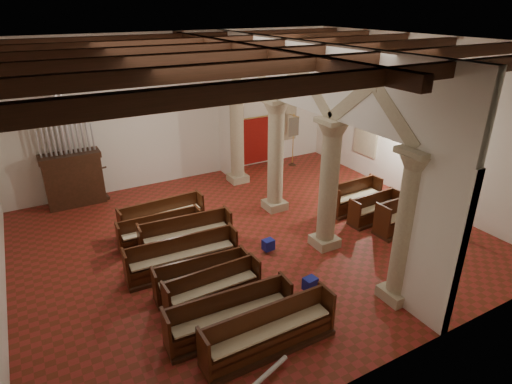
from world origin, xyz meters
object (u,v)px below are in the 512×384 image
object	(u,v)px
pipe_organ	(72,170)
lectern	(100,185)
nave_pew_0	(269,337)
aisle_pew_0	(405,219)
processional_banner	(293,148)

from	to	relation	value
pipe_organ	lectern	distance (m)	1.18
nave_pew_0	aisle_pew_0	xyz separation A→B (m)	(6.71, 2.44, 0.03)
aisle_pew_0	nave_pew_0	bearing A→B (deg)	-161.18
pipe_organ	lectern	xyz separation A→B (m)	(0.87, -0.01, -0.80)
processional_banner	nave_pew_0	bearing A→B (deg)	-130.95
pipe_organ	aisle_pew_0	bearing A→B (deg)	-39.00
nave_pew_0	processional_banner	bearing A→B (deg)	53.67
pipe_organ	lectern	bearing A→B (deg)	-0.82
pipe_organ	aisle_pew_0	size ratio (longest dim) A/B	1.96
lectern	aisle_pew_0	world-z (taller)	lectern
lectern	processional_banner	xyz separation A→B (m)	(8.57, -0.45, 0.24)
lectern	nave_pew_0	bearing A→B (deg)	-86.17
pipe_organ	aisle_pew_0	world-z (taller)	pipe_organ
pipe_organ	processional_banner	distance (m)	9.47
pipe_organ	nave_pew_0	distance (m)	10.30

